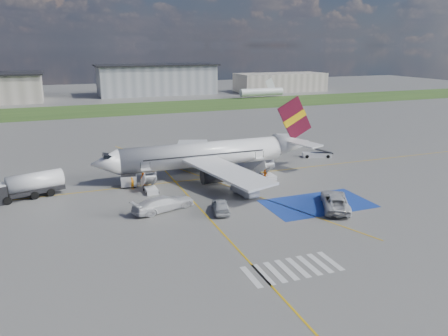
{
  "coord_description": "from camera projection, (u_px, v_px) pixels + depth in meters",
  "views": [
    {
      "loc": [
        -20.89,
        -49.8,
        20.04
      ],
      "look_at": [
        0.27,
        5.03,
        3.5
      ],
      "focal_mm": 35.0,
      "sensor_mm": 36.0,
      "label": 1
    }
  ],
  "objects": [
    {
      "name": "fuel_tanker",
      "position": [
        26.0,
        188.0,
        59.07
      ],
      "size": [
        10.15,
        5.29,
        3.36
      ],
      "rotation": [
        0.0,
        0.0,
        0.29
      ],
      "color": "black",
      "rests_on": "ground"
    },
    {
      "name": "van_white_a",
      "position": [
        335.0,
        198.0,
        55.57
      ],
      "size": [
        5.91,
        7.36,
        2.51
      ],
      "primitive_type": "imported",
      "rotation": [
        0.0,
        0.0,
        2.64
      ],
      "color": "silver",
      "rests_on": "ground"
    },
    {
      "name": "car_silver_b",
      "position": [
        245.0,
        189.0,
        60.4
      ],
      "size": [
        2.57,
        5.2,
        1.64
      ],
      "primitive_type": "imported",
      "rotation": [
        0.0,
        0.0,
        3.31
      ],
      "color": "#ABADB2",
      "rests_on": "ground"
    },
    {
      "name": "airstairs_fwd",
      "position": [
        150.0,
        188.0,
        61.75
      ],
      "size": [
        1.9,
        5.2,
        3.6
      ],
      "color": "silver",
      "rests_on": "ground"
    },
    {
      "name": "van_white_b",
      "position": [
        164.0,
        201.0,
        54.73
      ],
      "size": [
        6.72,
        4.29,
        2.45
      ],
      "primitive_type": "imported",
      "rotation": [
        0.0,
        0.0,
        1.87
      ],
      "color": "silver",
      "rests_on": "ground"
    },
    {
      "name": "taxiway_line_cross",
      "position": [
        229.0,
        240.0,
        46.68
      ],
      "size": [
        0.2,
        60.0,
        0.01
      ],
      "primitive_type": "cube",
      "color": "gold",
      "rests_on": "ground"
    },
    {
      "name": "crew_aft",
      "position": [
        265.0,
        175.0,
        66.88
      ],
      "size": [
        0.86,
        1.1,
        1.74
      ],
      "primitive_type": "imported",
      "rotation": [
        0.0,
        0.0,
        2.06
      ],
      "color": "orange",
      "rests_on": "ground"
    },
    {
      "name": "grass_strip",
      "position": [
        124.0,
        109.0,
        142.71
      ],
      "size": [
        400.0,
        30.0,
        0.01
      ],
      "primitive_type": "cube",
      "color": "#2D4C1E",
      "rests_on": "ground"
    },
    {
      "name": "taxiway_line_diag",
      "position": [
        206.0,
        178.0,
        68.17
      ],
      "size": [
        20.71,
        56.45,
        0.01
      ],
      "primitive_type": "cube",
      "rotation": [
        0.0,
        0.0,
        0.35
      ],
      "color": "gold",
      "rests_on": "ground"
    },
    {
      "name": "terminal_east",
      "position": [
        280.0,
        82.0,
        197.25
      ],
      "size": [
        40.0,
        16.0,
        8.0
      ],
      "primitive_type": "cube",
      "color": "gray",
      "rests_on": "ground"
    },
    {
      "name": "terminal_centre",
      "position": [
        157.0,
        80.0,
        183.94
      ],
      "size": [
        48.0,
        18.0,
        12.0
      ],
      "primitive_type": "cube",
      "color": "gray",
      "rests_on": "ground"
    },
    {
      "name": "crosswalk",
      "position": [
        292.0,
        269.0,
        40.6
      ],
      "size": [
        9.0,
        4.0,
        0.01
      ],
      "color": "silver",
      "rests_on": "ground"
    },
    {
      "name": "gpu_cart",
      "position": [
        129.0,
        182.0,
        63.81
      ],
      "size": [
        2.42,
        1.77,
        1.85
      ],
      "rotation": [
        0.0,
        0.0,
        -0.17
      ],
      "color": "silver",
      "rests_on": "ground"
    },
    {
      "name": "airstairs_aft",
      "position": [
        268.0,
        174.0,
        68.16
      ],
      "size": [
        1.9,
        5.2,
        3.6
      ],
      "color": "silver",
      "rests_on": "ground"
    },
    {
      "name": "taxiway_line_main",
      "position": [
        206.0,
        178.0,
        68.17
      ],
      "size": [
        120.0,
        0.2,
        0.01
      ],
      "primitive_type": "cube",
      "color": "gold",
      "rests_on": "ground"
    },
    {
      "name": "airliner",
      "position": [
        211.0,
        154.0,
        69.57
      ],
      "size": [
        36.81,
        32.95,
        11.92
      ],
      "color": "silver",
      "rests_on": "ground"
    },
    {
      "name": "crew_nose",
      "position": [
        143.0,
        179.0,
        64.54
      ],
      "size": [
        1.21,
        1.16,
        1.96
      ],
      "primitive_type": "imported",
      "rotation": [
        0.0,
        0.0,
        -0.64
      ],
      "color": "orange",
      "rests_on": "ground"
    },
    {
      "name": "crew_fwd",
      "position": [
        133.0,
        183.0,
        62.89
      ],
      "size": [
        0.76,
        0.76,
        1.78
      ],
      "primitive_type": "imported",
      "rotation": [
        0.0,
        0.0,
        0.77
      ],
      "color": "orange",
      "rests_on": "ground"
    },
    {
      "name": "staging_box",
      "position": [
        318.0,
        204.0,
        57.26
      ],
      "size": [
        14.0,
        8.0,
        0.01
      ],
      "primitive_type": "cube",
      "color": "navy",
      "rests_on": "ground"
    },
    {
      "name": "car_silver_a",
      "position": [
        221.0,
        206.0,
        54.16
      ],
      "size": [
        3.13,
        5.27,
        1.68
      ],
      "primitive_type": "imported",
      "rotation": [
        0.0,
        0.0,
        2.89
      ],
      "color": "#B3B5BA",
      "rests_on": "ground"
    },
    {
      "name": "ground",
      "position": [
        236.0,
        203.0,
        57.39
      ],
      "size": [
        400.0,
        400.0,
        0.0
      ],
      "primitive_type": "plane",
      "color": "#60605E",
      "rests_on": "ground"
    },
    {
      "name": "belt_loader",
      "position": [
        317.0,
        155.0,
        81.01
      ],
      "size": [
        5.72,
        3.53,
        1.66
      ],
      "rotation": [
        0.0,
        0.0,
        -0.36
      ],
      "color": "silver",
      "rests_on": "ground"
    }
  ]
}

